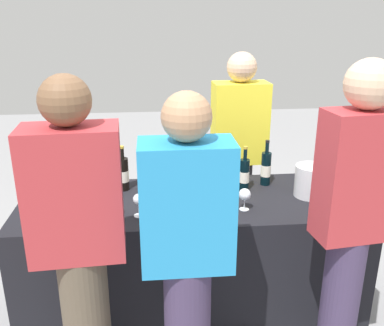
{
  "coord_description": "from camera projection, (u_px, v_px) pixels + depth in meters",
  "views": [
    {
      "loc": [
        -0.24,
        -2.5,
        1.91
      ],
      "look_at": [
        0.0,
        0.0,
        1.02
      ],
      "focal_mm": 39.86,
      "sensor_mm": 36.0,
      "label": 1
    }
  ],
  "objects": [
    {
      "name": "guest_1",
      "position": [
        187.0,
        251.0,
        1.97
      ],
      "size": [
        0.42,
        0.23,
        1.61
      ],
      "rotation": [
        0.0,
        0.0,
        0.0
      ],
      "color": "#3F3351",
      "rests_on": "ground_plane"
    },
    {
      "name": "ground_plane",
      "position": [
        192.0,
        299.0,
        3.0
      ],
      "size": [
        12.0,
        12.0,
        0.0
      ],
      "primitive_type": "plane",
      "color": "gray"
    },
    {
      "name": "wine_glass_1",
      "position": [
        112.0,
        201.0,
        2.48
      ],
      "size": [
        0.07,
        0.07,
        0.14
      ],
      "color": "silver",
      "rests_on": "tasting_table"
    },
    {
      "name": "guest_0",
      "position": [
        79.0,
        240.0,
        1.99
      ],
      "size": [
        0.44,
        0.26,
        1.68
      ],
      "rotation": [
        0.0,
        0.0,
        0.06
      ],
      "color": "brown",
      "rests_on": "ground_plane"
    },
    {
      "name": "wine_bottle_1",
      "position": [
        226.0,
        171.0,
        2.91
      ],
      "size": [
        0.07,
        0.07,
        0.31
      ],
      "color": "black",
      "rests_on": "tasting_table"
    },
    {
      "name": "server_pouring",
      "position": [
        239.0,
        152.0,
        3.3
      ],
      "size": [
        0.42,
        0.24,
        1.64
      ],
      "rotation": [
        0.0,
        0.0,
        3.18
      ],
      "color": "black",
      "rests_on": "ground_plane"
    },
    {
      "name": "wine_glass_0",
      "position": [
        61.0,
        197.0,
        2.54
      ],
      "size": [
        0.06,
        0.06,
        0.14
      ],
      "color": "silver",
      "rests_on": "tasting_table"
    },
    {
      "name": "wine_glass_3",
      "position": [
        245.0,
        195.0,
        2.58
      ],
      "size": [
        0.07,
        0.07,
        0.14
      ],
      "color": "silver",
      "rests_on": "tasting_table"
    },
    {
      "name": "ice_bucket",
      "position": [
        311.0,
        181.0,
        2.77
      ],
      "size": [
        0.21,
        0.21,
        0.21
      ],
      "primitive_type": "cylinder",
      "color": "silver",
      "rests_on": "tasting_table"
    },
    {
      "name": "wine_bottle_3",
      "position": [
        266.0,
        168.0,
        2.95
      ],
      "size": [
        0.07,
        0.07,
        0.32
      ],
      "color": "black",
      "rests_on": "tasting_table"
    },
    {
      "name": "wine_glass_2",
      "position": [
        139.0,
        200.0,
        2.49
      ],
      "size": [
        0.07,
        0.07,
        0.14
      ],
      "color": "silver",
      "rests_on": "tasting_table"
    },
    {
      "name": "wine_bottle_0",
      "position": [
        123.0,
        174.0,
        2.86
      ],
      "size": [
        0.08,
        0.08,
        0.31
      ],
      "color": "black",
      "rests_on": "tasting_table"
    },
    {
      "name": "tasting_table",
      "position": [
        192.0,
        251.0,
        2.87
      ],
      "size": [
        2.2,
        0.79,
        0.77
      ],
      "primitive_type": "cube",
      "color": "black",
      "rests_on": "ground_plane"
    },
    {
      "name": "guest_2",
      "position": [
        352.0,
        217.0,
        2.1
      ],
      "size": [
        0.38,
        0.24,
        1.73
      ],
      "rotation": [
        0.0,
        0.0,
        0.12
      ],
      "color": "#3F3351",
      "rests_on": "ground_plane"
    },
    {
      "name": "wine_bottle_2",
      "position": [
        244.0,
        175.0,
        2.85
      ],
      "size": [
        0.07,
        0.07,
        0.31
      ],
      "color": "black",
      "rests_on": "tasting_table"
    }
  ]
}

